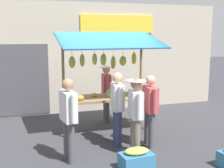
{
  "coord_description": "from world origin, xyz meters",
  "views": [
    {
      "loc": [
        2.22,
        7.06,
        2.45
      ],
      "look_at": [
        0.0,
        0.3,
        1.25
      ],
      "focal_mm": 48.09,
      "sensor_mm": 36.0,
      "label": 1
    }
  ],
  "objects_px": {
    "shopper_with_ponytail": "(68,114)",
    "shopper_in_grey_tee": "(117,104)",
    "market_stall": "(107,70)",
    "vendor_with_sunhat": "(106,89)",
    "shopper_in_striped_shirt": "(136,111)",
    "shopper_with_shopping_bag": "(150,106)",
    "produce_crate_near": "(136,159)"
  },
  "relations": [
    {
      "from": "shopper_with_ponytail",
      "to": "vendor_with_sunhat",
      "type": "bearing_deg",
      "value": -39.89
    },
    {
      "from": "market_stall",
      "to": "shopper_in_striped_shirt",
      "type": "bearing_deg",
      "value": 92.76
    },
    {
      "from": "market_stall",
      "to": "shopper_with_ponytail",
      "type": "distance_m",
      "value": 2.14
    },
    {
      "from": "market_stall",
      "to": "shopper_in_grey_tee",
      "type": "height_order",
      "value": "market_stall"
    },
    {
      "from": "shopper_with_ponytail",
      "to": "produce_crate_near",
      "type": "relative_size",
      "value": 2.62
    },
    {
      "from": "market_stall",
      "to": "vendor_with_sunhat",
      "type": "relative_size",
      "value": 1.57
    },
    {
      "from": "shopper_in_striped_shirt",
      "to": "shopper_with_shopping_bag",
      "type": "bearing_deg",
      "value": -47.78
    },
    {
      "from": "shopper_with_ponytail",
      "to": "produce_crate_near",
      "type": "height_order",
      "value": "shopper_with_ponytail"
    },
    {
      "from": "shopper_with_shopping_bag",
      "to": "shopper_in_striped_shirt",
      "type": "bearing_deg",
      "value": 128.38
    },
    {
      "from": "vendor_with_sunhat",
      "to": "produce_crate_near",
      "type": "height_order",
      "value": "vendor_with_sunhat"
    },
    {
      "from": "shopper_with_ponytail",
      "to": "shopper_in_grey_tee",
      "type": "height_order",
      "value": "shopper_with_ponytail"
    },
    {
      "from": "shopper_in_grey_tee",
      "to": "shopper_with_ponytail",
      "type": "bearing_deg",
      "value": 121.5
    },
    {
      "from": "vendor_with_sunhat",
      "to": "shopper_in_grey_tee",
      "type": "height_order",
      "value": "shopper_in_grey_tee"
    },
    {
      "from": "market_stall",
      "to": "shopper_with_shopping_bag",
      "type": "bearing_deg",
      "value": 111.63
    },
    {
      "from": "shopper_with_ponytail",
      "to": "shopper_with_shopping_bag",
      "type": "relative_size",
      "value": 1.03
    },
    {
      "from": "shopper_in_grey_tee",
      "to": "shopper_with_shopping_bag",
      "type": "height_order",
      "value": "shopper_in_grey_tee"
    },
    {
      "from": "shopper_with_shopping_bag",
      "to": "shopper_in_striped_shirt",
      "type": "distance_m",
      "value": 0.55
    },
    {
      "from": "shopper_in_grey_tee",
      "to": "shopper_with_shopping_bag",
      "type": "xyz_separation_m",
      "value": [
        -0.64,
        0.3,
        -0.03
      ]
    },
    {
      "from": "shopper_in_striped_shirt",
      "to": "produce_crate_near",
      "type": "xyz_separation_m",
      "value": [
        0.25,
        0.66,
        -0.73
      ]
    },
    {
      "from": "shopper_in_grey_tee",
      "to": "shopper_with_shopping_bag",
      "type": "relative_size",
      "value": 1.03
    },
    {
      "from": "produce_crate_near",
      "to": "shopper_with_ponytail",
      "type": "bearing_deg",
      "value": -33.28
    },
    {
      "from": "shopper_in_striped_shirt",
      "to": "market_stall",
      "type": "bearing_deg",
      "value": 11.8
    },
    {
      "from": "shopper_in_grey_tee",
      "to": "produce_crate_near",
      "type": "xyz_separation_m",
      "value": [
        0.07,
        1.26,
        -0.75
      ]
    },
    {
      "from": "market_stall",
      "to": "vendor_with_sunhat",
      "type": "height_order",
      "value": "market_stall"
    },
    {
      "from": "vendor_with_sunhat",
      "to": "shopper_with_ponytail",
      "type": "bearing_deg",
      "value": -23.71
    },
    {
      "from": "market_stall",
      "to": "shopper_with_ponytail",
      "type": "height_order",
      "value": "market_stall"
    },
    {
      "from": "market_stall",
      "to": "produce_crate_near",
      "type": "height_order",
      "value": "market_stall"
    },
    {
      "from": "shopper_with_ponytail",
      "to": "shopper_in_striped_shirt",
      "type": "xyz_separation_m",
      "value": [
        -1.35,
        0.07,
        -0.02
      ]
    },
    {
      "from": "vendor_with_sunhat",
      "to": "market_stall",
      "type": "bearing_deg",
      "value": -6.8
    },
    {
      "from": "market_stall",
      "to": "shopper_with_shopping_bag",
      "type": "height_order",
      "value": "market_stall"
    },
    {
      "from": "vendor_with_sunhat",
      "to": "shopper_in_grey_tee",
      "type": "relative_size",
      "value": 0.98
    },
    {
      "from": "shopper_with_ponytail",
      "to": "shopper_in_striped_shirt",
      "type": "distance_m",
      "value": 1.35
    }
  ]
}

